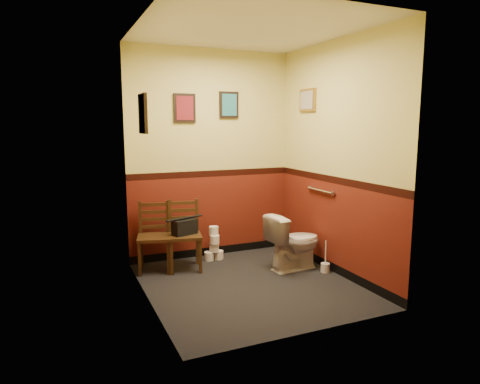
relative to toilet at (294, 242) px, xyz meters
name	(u,v)px	position (x,y,z in m)	size (l,w,h in m)	color
floor	(249,285)	(-0.72, -0.26, -0.34)	(2.20, 2.40, 0.00)	black
ceiling	(250,29)	(-0.72, -0.26, 2.36)	(2.20, 2.40, 0.00)	silver
wall_back	(211,155)	(-0.72, 0.94, 1.01)	(2.20, 2.70, 0.00)	#5E1B10
wall_front	(313,175)	(-0.72, -1.46, 1.01)	(2.20, 2.70, 0.00)	#5E1B10
wall_left	(145,167)	(-1.82, -0.26, 1.01)	(2.40, 2.70, 0.00)	#5E1B10
wall_right	(336,159)	(0.38, -0.26, 1.01)	(2.40, 2.70, 0.00)	#5E1B10
grab_bar	(320,191)	(0.35, -0.01, 0.61)	(0.05, 0.56, 0.06)	silver
framed_print_back_a	(185,108)	(-1.07, 0.92, 1.61)	(0.28, 0.04, 0.36)	black
framed_print_back_b	(229,105)	(-0.47, 0.92, 1.66)	(0.26, 0.04, 0.34)	black
framed_print_left	(143,114)	(-1.80, -0.16, 1.51)	(0.04, 0.30, 0.38)	black
framed_print_right	(307,100)	(0.36, 0.34, 1.71)	(0.04, 0.34, 0.28)	olive
toilet	(294,242)	(0.00, 0.00, 0.00)	(0.38, 0.69, 0.67)	white
toilet_brush	(325,267)	(0.29, -0.26, -0.27)	(0.11, 0.11, 0.39)	silver
chair_left	(154,236)	(-1.56, 0.65, 0.08)	(0.47, 0.47, 0.83)	#3F2812
chair_right	(184,235)	(-1.21, 0.55, 0.08)	(0.47, 0.47, 0.84)	#3F2812
handbag	(184,227)	(-1.22, 0.51, 0.20)	(0.32, 0.23, 0.21)	black
tp_stack	(214,246)	(-0.77, 0.72, -0.15)	(0.26, 0.16, 0.45)	silver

